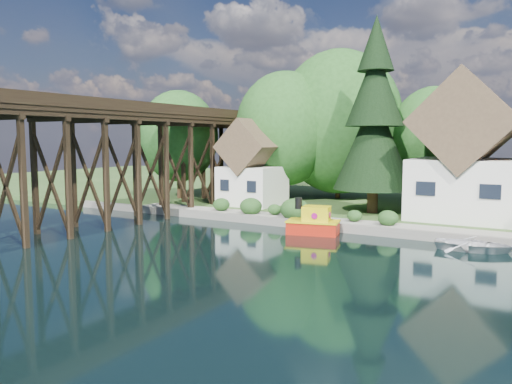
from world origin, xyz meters
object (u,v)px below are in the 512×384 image
conifer (374,119)px  boat_white_a (474,243)px  trestle_bridge (140,153)px  shed (253,168)px  tugboat (314,223)px  house_left (467,157)px

conifer → boat_white_a: 14.46m
trestle_bridge → conifer: conifer is taller
shed → conifer: bearing=2.4°
tugboat → conifer: bearing=80.6°
shed → trestle_bridge: bearing=-118.2°
trestle_bridge → house_left: size_ratio=4.01×
tugboat → boat_white_a: bearing=-0.2°
house_left → conifer: conifer is taller
house_left → shed: house_left is taller
tugboat → house_left: bearing=49.2°
house_left → shed: size_ratio=1.40×
conifer → house_left: bearing=8.6°
trestle_bridge → conifer: size_ratio=2.81×
house_left → boat_white_a: bearing=-78.8°
shed → boat_white_a: size_ratio=1.82×
boat_white_a → trestle_bridge: bearing=89.1°
house_left → shed: 18.11m
conifer → boat_white_a: bearing=-44.4°
trestle_bridge → boat_white_a: (24.90, 1.20, -4.90)m
conifer → boat_white_a: (8.78, -8.59, -7.63)m
shed → tugboat: bearing=-39.8°
conifer → tugboat: bearing=-99.4°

